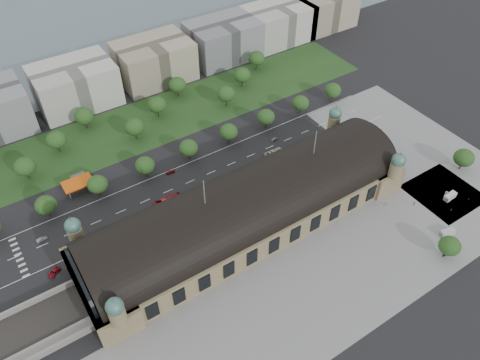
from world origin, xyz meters
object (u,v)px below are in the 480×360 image
traffic_car_4 (231,172)px  van_south (447,233)px  parked_car_4 (126,239)px  van_east (450,197)px  parked_car_1 (54,272)px  parked_car_2 (125,240)px  traffic_car_5 (275,139)px  bus_east (274,152)px  parked_car_0 (116,244)px  parked_car_3 (108,244)px  traffic_car_3 (171,172)px  parked_car_5 (165,214)px  traffic_car_1 (42,239)px  pedestrian_2 (414,203)px  pedestrian_1 (451,210)px  parked_car_6 (189,210)px  advertising_column (446,195)px  bus_mid (249,171)px  petrol_station (78,181)px  pedestrian_3 (469,199)px  traffic_car_2 (134,224)px  pedestrian_4 (443,256)px  pedestrian_0 (386,205)px  bus_west (168,201)px

traffic_car_4 → van_south: bearing=40.9°
parked_car_4 → van_east: (137.39, -59.92, 0.57)m
parked_car_1 → parked_car_2: (30.71, 0.00, -0.09)m
traffic_car_5 → bus_east: size_ratio=0.38×
parked_car_0 → parked_car_3: (-2.97, 1.68, -0.09)m
traffic_car_3 → parked_car_5: 28.23m
traffic_car_1 → pedestrian_2: 167.68m
pedestrian_2 → pedestrian_1: bearing=-170.9°
parked_car_6 → traffic_car_3: bearing=140.1°
traffic_car_4 → traffic_car_5: (33.78, 9.31, -0.01)m
advertising_column → pedestrian_1: size_ratio=1.60×
bus_east → parked_car_0: bearing=97.9°
bus_mid → van_south: (50.26, -79.69, -0.31)m
petrol_station → traffic_car_1: (-25.23, -24.39, -2.20)m
pedestrian_3 → pedestrian_1: bearing=25.7°
traffic_car_2 → pedestrian_3: pedestrian_3 is taller
traffic_car_3 → parked_car_2: size_ratio=0.91×
bus_mid → advertising_column: bus_mid is taller
traffic_car_3 → parked_car_5: (-15.10, -23.85, 0.06)m
traffic_car_4 → pedestrian_1: size_ratio=2.10×
traffic_car_1 → pedestrian_2: pedestrian_2 is taller
traffic_car_4 → advertising_column: bearing=54.4°
bus_mid → pedestrian_4: bus_mid is taller
traffic_car_5 → pedestrian_0: 68.78m
parked_car_0 → pedestrian_0: pedestrian_0 is taller
pedestrian_1 → parked_car_4: bearing=115.2°
traffic_car_2 → bus_east: size_ratio=0.46×
traffic_car_2 → pedestrian_0: 115.30m
petrol_station → bus_mid: bearing=-27.6°
advertising_column → parked_car_0: bearing=157.7°
parked_car_3 → pedestrian_3: 165.93m
parked_car_0 → parked_car_4: parked_car_4 is taller
traffic_car_1 → pedestrian_3: size_ratio=2.87×
pedestrian_0 → pedestrian_4: 34.03m
traffic_car_2 → parked_car_2: parked_car_2 is taller
traffic_car_3 → bus_mid: bus_mid is taller
pedestrian_4 → advertising_column: bearing=155.6°
parked_car_1 → pedestrian_0: pedestrian_0 is taller
traffic_car_4 → parked_car_2: bearing=-73.1°
traffic_car_3 → parked_car_1: parked_car_1 is taller
traffic_car_2 → pedestrian_3: (137.51, -71.76, 0.09)m
parked_car_2 → pedestrian_1: (132.04, -65.65, 0.24)m
parked_car_5 → pedestrian_0: bearing=28.5°
parked_car_0 → parked_car_6: size_ratio=0.81×
bus_east → traffic_car_4: bearing=90.9°
traffic_car_1 → bus_west: 56.45m
parked_car_1 → pedestrian_3: 187.21m
parked_car_2 → pedestrian_4: size_ratio=2.57×
petrol_station → parked_car_5: 47.95m
parked_car_4 → parked_car_6: bearing=65.8°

